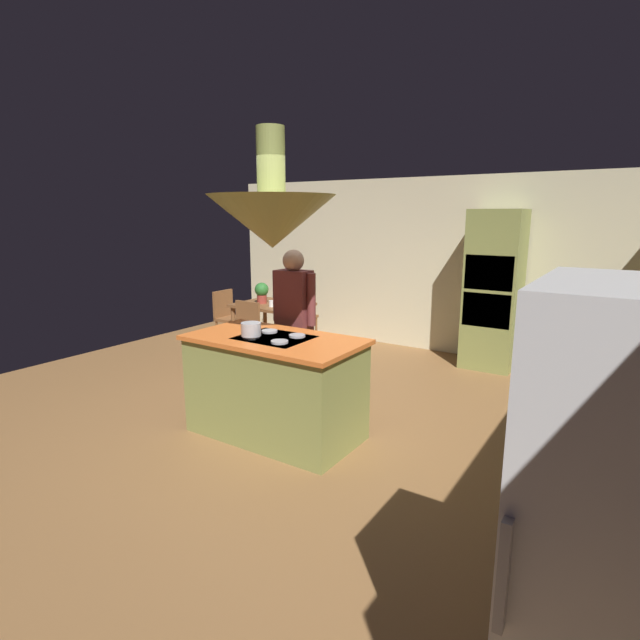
% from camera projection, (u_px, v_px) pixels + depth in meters
% --- Properties ---
extents(ground, '(8.16, 8.16, 0.00)m').
position_uv_depth(ground, '(289.00, 426.00, 4.80)').
color(ground, olive).
extents(wall_back, '(6.80, 0.10, 2.55)m').
position_uv_depth(wall_back, '(426.00, 265.00, 7.36)').
color(wall_back, beige).
rests_on(wall_back, ground).
extents(kitchen_island, '(1.60, 0.87, 0.96)m').
position_uv_depth(kitchen_island, '(275.00, 386.00, 4.54)').
color(kitchen_island, '#8C934C').
rests_on(kitchen_island, ground).
extents(oven_tower, '(0.66, 0.62, 2.09)m').
position_uv_depth(oven_tower, '(493.00, 290.00, 6.49)').
color(oven_tower, '#8C934C').
rests_on(oven_tower, ground).
extents(refrigerator, '(0.72, 0.74, 1.83)m').
position_uv_depth(refrigerator, '(637.00, 572.00, 1.56)').
color(refrigerator, white).
rests_on(refrigerator, ground).
extents(dining_table, '(1.00, 0.83, 0.76)m').
position_uv_depth(dining_table, '(273.00, 311.00, 7.13)').
color(dining_table, brown).
rests_on(dining_table, ground).
extents(person_at_island, '(0.53, 0.22, 1.67)m').
position_uv_depth(person_at_island, '(294.00, 318.00, 5.17)').
color(person_at_island, tan).
rests_on(person_at_island, ground).
extents(range_hood, '(1.10, 1.10, 1.00)m').
position_uv_depth(range_hood, '(272.00, 218.00, 4.22)').
color(range_hood, '#8C934C').
extents(pendant_light_over_table, '(0.32, 0.32, 0.82)m').
position_uv_depth(pendant_light_over_table, '(271.00, 226.00, 6.88)').
color(pendant_light_over_table, beige).
extents(chair_facing_island, '(0.40, 0.40, 0.87)m').
position_uv_depth(chair_facing_island, '(243.00, 329.00, 6.64)').
color(chair_facing_island, brown).
rests_on(chair_facing_island, ground).
extents(chair_by_back_wall, '(0.40, 0.40, 0.87)m').
position_uv_depth(chair_by_back_wall, '(298.00, 314.00, 7.68)').
color(chair_by_back_wall, brown).
rests_on(chair_by_back_wall, ground).
extents(chair_at_corner, '(0.40, 0.40, 0.87)m').
position_uv_depth(chair_at_corner, '(228.00, 314.00, 7.63)').
color(chair_at_corner, brown).
rests_on(chair_at_corner, ground).
extents(potted_plant_on_table, '(0.20, 0.20, 0.30)m').
position_uv_depth(potted_plant_on_table, '(262.00, 292.00, 7.10)').
color(potted_plant_on_table, '#99382D').
rests_on(potted_plant_on_table, dining_table).
extents(cup_on_table, '(0.07, 0.07, 0.09)m').
position_uv_depth(cup_on_table, '(271.00, 304.00, 6.85)').
color(cup_on_table, white).
rests_on(cup_on_table, dining_table).
extents(cooking_pot_on_cooktop, '(0.18, 0.18, 0.12)m').
position_uv_depth(cooking_pot_on_cooktop, '(251.00, 329.00, 4.41)').
color(cooking_pot_on_cooktop, '#B2B2B7').
rests_on(cooking_pot_on_cooktop, kitchen_island).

